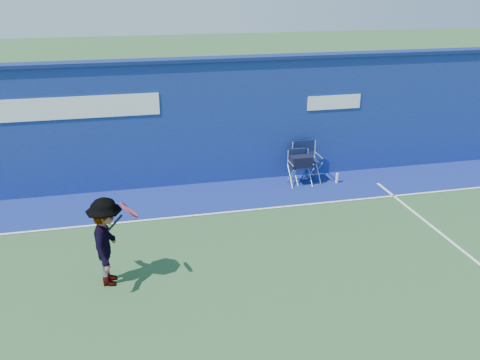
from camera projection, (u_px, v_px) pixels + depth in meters
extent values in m
plane|color=#2D512B|center=(238.00, 299.00, 8.19)|extent=(80.00, 80.00, 0.00)
cube|color=navy|center=(191.00, 124.00, 12.33)|extent=(24.00, 0.40, 3.00)
cube|color=navy|center=(189.00, 60.00, 11.76)|extent=(24.00, 0.50, 0.08)
cube|color=white|center=(58.00, 109.00, 11.30)|extent=(4.50, 0.02, 0.50)
cube|color=white|center=(334.00, 102.00, 12.73)|extent=(1.40, 0.02, 0.35)
cube|color=navy|center=(200.00, 198.00, 11.90)|extent=(24.00, 1.80, 0.01)
cube|color=white|center=(206.00, 214.00, 11.08)|extent=(24.00, 0.06, 0.01)
cube|color=#10183D|center=(300.00, 167.00, 12.54)|extent=(0.45, 0.38, 0.03)
cube|color=silver|center=(298.00, 157.00, 12.67)|extent=(0.52, 0.02, 0.37)
cube|color=#10183D|center=(298.00, 154.00, 12.65)|extent=(0.45, 0.02, 0.26)
cube|color=black|center=(301.00, 162.00, 12.46)|extent=(0.52, 0.30, 0.28)
cube|color=#10183D|center=(298.00, 152.00, 12.63)|extent=(0.37, 0.06, 0.21)
cube|color=#10183D|center=(307.00, 161.00, 12.71)|extent=(0.53, 0.45, 0.03)
cube|color=silver|center=(304.00, 149.00, 12.87)|extent=(0.60, 0.03, 0.44)
cube|color=#10183D|center=(304.00, 146.00, 12.84)|extent=(0.53, 0.03, 0.31)
cylinder|color=silver|center=(337.00, 178.00, 12.75)|extent=(0.07, 0.07, 0.25)
imported|color=#EA4738|center=(107.00, 242.00, 8.37)|extent=(0.67, 1.05, 1.55)
torus|color=red|center=(129.00, 210.00, 8.12)|extent=(0.35, 0.42, 0.29)
cylinder|color=gray|center=(129.00, 210.00, 8.12)|extent=(0.28, 0.36, 0.23)
cylinder|color=black|center=(115.00, 223.00, 8.21)|extent=(0.27, 0.10, 0.26)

